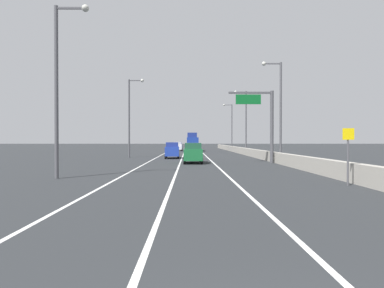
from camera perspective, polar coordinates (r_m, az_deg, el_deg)
ground_plane at (r=66.71m, az=0.39°, el=-1.39°), size 320.00×320.00×0.00m
lane_stripe_left at (r=57.88m, az=-4.92°, el=-1.70°), size 0.16×130.00×0.00m
lane_stripe_center at (r=57.71m, az=-1.45°, el=-1.71°), size 0.16×130.00×0.00m
lane_stripe_right at (r=57.76m, az=2.02°, el=-1.70°), size 0.16×130.00×0.00m
jersey_barrier_right at (r=43.68m, az=11.65°, el=-1.76°), size 0.60×120.00×1.10m
overhead_sign_gantry at (r=35.49m, az=12.33°, el=4.44°), size 4.68×0.36×7.50m
speed_advisory_sign at (r=19.22m, az=25.12°, el=-1.23°), size 0.60×0.11×3.00m
lamp_post_right_second at (r=36.82m, az=14.55°, el=6.47°), size 2.14×0.44×10.72m
lamp_post_right_third at (r=56.99m, az=8.97°, el=4.41°), size 2.14×0.44×10.72m
lamp_post_right_fourth at (r=77.51m, az=6.65°, el=3.42°), size 2.14×0.44×10.72m
lamp_post_left_near at (r=22.44m, az=-21.59°, el=10.21°), size 2.14×0.44×10.72m
lamp_post_left_mid at (r=46.35m, az=-10.41°, el=5.27°), size 2.14×0.44×10.72m
car_blue_0 at (r=43.75m, az=-3.40°, el=-1.10°), size 1.94×4.13×2.10m
car_green_1 at (r=34.49m, az=0.16°, el=-1.56°), size 1.95×4.52×2.10m
car_white_2 at (r=74.68m, az=-2.39°, el=-0.41°), size 1.89×4.05×2.01m
box_truck at (r=72.79m, az=0.05°, el=0.24°), size 2.54×9.59×4.07m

